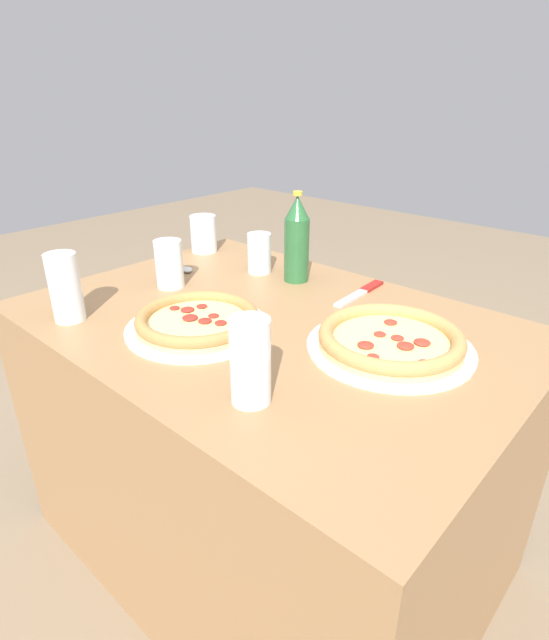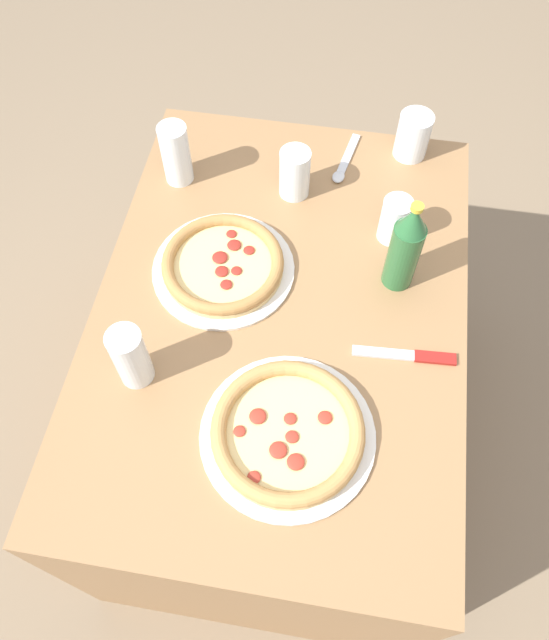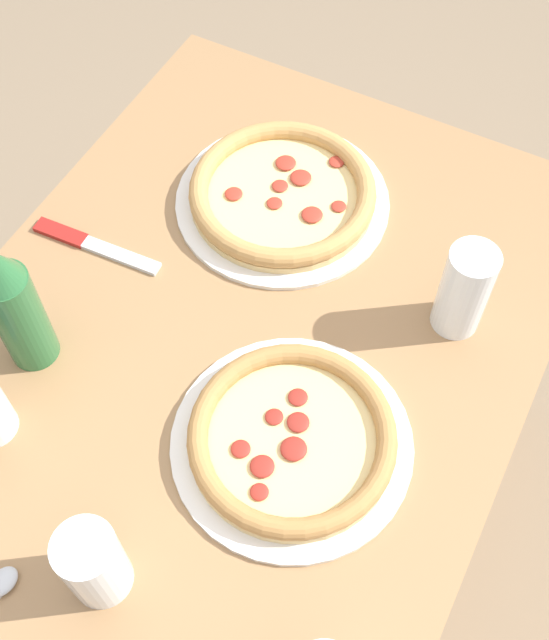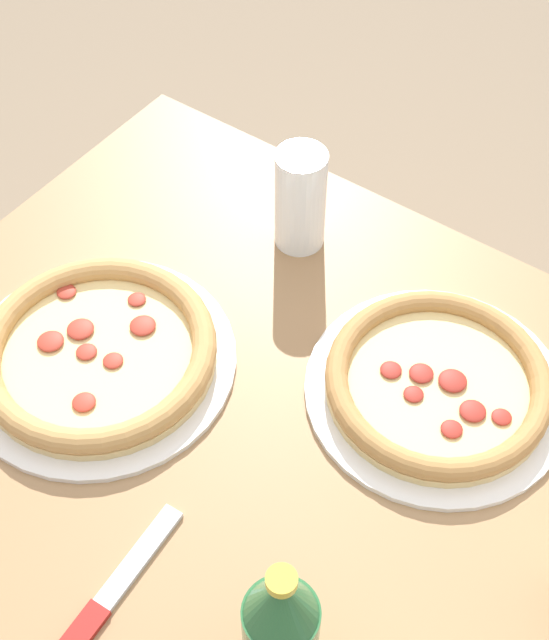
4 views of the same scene
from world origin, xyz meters
The scene contains 8 objects.
ground_plane centered at (0.00, 0.00, 0.00)m, with size 8.00×8.00×0.00m, color #847056.
table centered at (0.00, 0.00, 0.35)m, with size 1.13×0.79×0.70m.
pizza_pepperoni centered at (-0.28, -0.06, 0.72)m, with size 0.33×0.33×0.04m.
pizza_veggie centered at (0.08, 0.14, 0.72)m, with size 0.31×0.31×0.04m.
glass_cola centered at (-0.20, 0.26, 0.77)m, with size 0.07×0.07×0.15m.
glass_water centered at (0.33, 0.02, 0.76)m, with size 0.07×0.07×0.12m.
beer_bottle centered at (0.11, -0.24, 0.82)m, with size 0.07×0.07×0.24m.
knife centered at (-0.07, -0.28, 0.71)m, with size 0.04×0.21×0.01m.
Camera 3 is at (0.46, 0.31, 1.66)m, focal length 45.00 mm.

